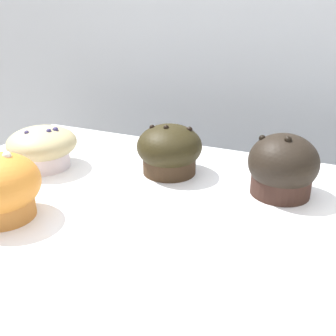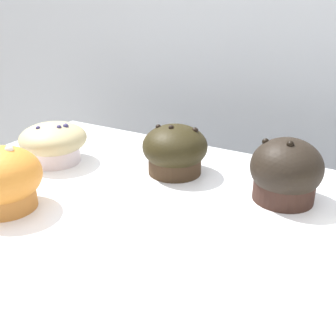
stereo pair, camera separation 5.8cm
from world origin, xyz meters
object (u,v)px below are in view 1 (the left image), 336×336
muffin_front_center (43,147)px  muffin_front_right (169,150)px  muffin_front_left (283,167)px  muffin_back_left (0,188)px

muffin_front_center → muffin_front_right: muffin_front_right is taller
muffin_front_left → muffin_front_center: bearing=-171.5°
muffin_front_center → muffin_back_left: 0.17m
muffin_front_left → muffin_front_right: (-0.19, 0.01, -0.00)m
muffin_front_center → muffin_front_left: (0.40, 0.06, 0.01)m
muffin_back_left → muffin_front_right: (0.15, 0.23, -0.00)m
muffin_back_left → muffin_front_right: size_ratio=0.99×
muffin_front_center → muffin_front_left: 0.40m
muffin_front_center → muffin_front_right: 0.22m
muffin_back_left → muffin_front_left: bearing=33.4°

